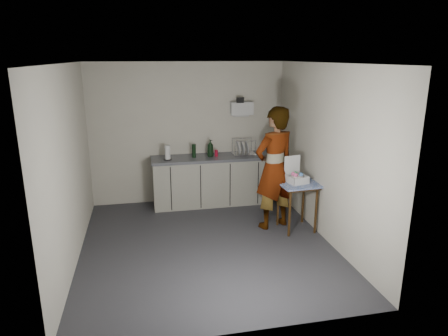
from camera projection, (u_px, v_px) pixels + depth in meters
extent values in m
plane|color=#2D2C32|center=(207.00, 244.00, 5.90)|extent=(4.00, 4.00, 0.00)
cube|color=beige|center=(188.00, 133.00, 7.43)|extent=(3.60, 0.02, 2.60)
cube|color=beige|center=(325.00, 153.00, 5.91)|extent=(0.02, 4.00, 2.60)
cube|color=beige|center=(70.00, 166.00, 5.20)|extent=(0.02, 4.00, 2.60)
cube|color=silver|center=(204.00, 64.00, 5.20)|extent=(3.60, 4.00, 0.01)
cube|color=black|center=(213.00, 201.00, 7.57)|extent=(2.20, 0.52, 0.08)
cube|color=#A4A292|center=(213.00, 181.00, 7.47)|extent=(2.20, 0.58, 0.86)
cube|color=#43444C|center=(212.00, 158.00, 7.35)|extent=(2.24, 0.62, 0.05)
cube|color=black|center=(171.00, 189.00, 7.04)|extent=(0.02, 0.01, 0.80)
cube|color=black|center=(201.00, 187.00, 7.14)|extent=(0.02, 0.01, 0.80)
cube|color=black|center=(230.00, 185.00, 7.25)|extent=(0.01, 0.01, 0.80)
cube|color=black|center=(258.00, 183.00, 7.35)|extent=(0.02, 0.01, 0.80)
cube|color=silver|center=(242.00, 108.00, 7.44)|extent=(0.42, 0.16, 0.24)
cube|color=silver|center=(241.00, 115.00, 7.52)|extent=(0.30, 0.06, 0.04)
cube|color=black|center=(240.00, 100.00, 7.30)|extent=(0.14, 0.02, 0.10)
cylinder|color=#3E270E|center=(290.00, 214.00, 6.09)|extent=(0.04, 0.04, 0.72)
cylinder|color=#3E270E|center=(316.00, 211.00, 6.20)|extent=(0.04, 0.04, 0.72)
cylinder|color=#3E270E|center=(278.00, 204.00, 6.50)|extent=(0.04, 0.04, 0.72)
cylinder|color=#3E270E|center=(303.00, 202.00, 6.61)|extent=(0.04, 0.04, 0.72)
cube|color=#3E270E|center=(298.00, 185.00, 6.25)|extent=(0.57, 0.57, 0.04)
cube|color=#193C99|center=(298.00, 183.00, 6.24)|extent=(0.64, 0.64, 0.03)
imported|color=#B2A593|center=(274.00, 168.00, 6.29)|extent=(0.84, 0.69, 1.96)
imported|color=black|center=(210.00, 148.00, 7.30)|extent=(0.16, 0.17, 0.31)
cylinder|color=red|center=(216.00, 153.00, 7.34)|extent=(0.06, 0.06, 0.12)
cylinder|color=black|center=(194.00, 151.00, 7.24)|extent=(0.07, 0.07, 0.25)
cylinder|color=black|center=(168.00, 159.00, 7.10)|extent=(0.14, 0.14, 0.01)
cylinder|color=silver|center=(167.00, 152.00, 7.06)|extent=(0.10, 0.10, 0.24)
cube|color=silver|center=(244.00, 154.00, 7.49)|extent=(0.41, 0.31, 0.02)
cylinder|color=silver|center=(236.00, 148.00, 7.29)|extent=(0.01, 0.01, 0.27)
cylinder|color=silver|center=(255.00, 147.00, 7.36)|extent=(0.01, 0.01, 0.27)
cylinder|color=silver|center=(232.00, 145.00, 7.54)|extent=(0.01, 0.01, 0.27)
cylinder|color=silver|center=(251.00, 144.00, 7.62)|extent=(0.01, 0.01, 0.27)
cylinder|color=silver|center=(238.00, 148.00, 7.44)|extent=(0.05, 0.23, 0.23)
cylinder|color=silver|center=(243.00, 147.00, 7.46)|extent=(0.05, 0.23, 0.23)
cylinder|color=silver|center=(247.00, 147.00, 7.47)|extent=(0.05, 0.23, 0.23)
cube|color=silver|center=(297.00, 182.00, 6.23)|extent=(0.34, 0.34, 0.01)
cube|color=silver|center=(302.00, 181.00, 6.09)|extent=(0.28, 0.07, 0.10)
cube|color=silver|center=(292.00, 176.00, 6.34)|extent=(0.28, 0.07, 0.10)
cube|color=silver|center=(289.00, 180.00, 6.16)|extent=(0.07, 0.28, 0.10)
cube|color=silver|center=(304.00, 178.00, 6.27)|extent=(0.07, 0.28, 0.10)
cube|color=silver|center=(292.00, 164.00, 6.29)|extent=(0.28, 0.07, 0.28)
cylinder|color=white|center=(297.00, 179.00, 6.22)|extent=(0.19, 0.19, 0.10)
sphere|color=pink|center=(296.00, 175.00, 6.15)|extent=(0.06, 0.06, 0.06)
sphere|color=#518CDD|center=(301.00, 175.00, 6.18)|extent=(0.06, 0.06, 0.06)
sphere|color=#54CC71|center=(295.00, 173.00, 6.24)|extent=(0.06, 0.06, 0.06)
sphere|color=pink|center=(293.00, 174.00, 6.22)|extent=(0.06, 0.06, 0.06)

